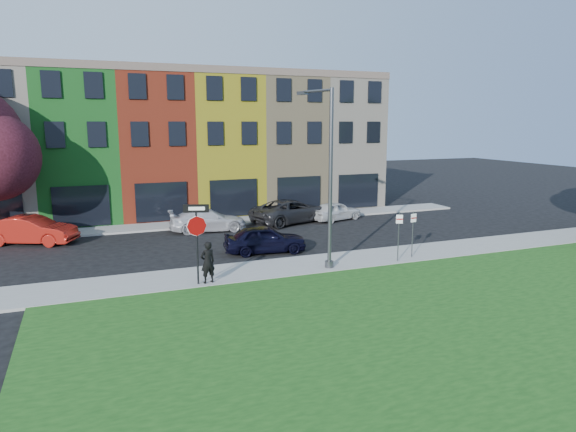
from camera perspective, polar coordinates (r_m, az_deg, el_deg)
name	(u,v)px	position (r m, az deg, el deg)	size (l,w,h in m)	color
ground	(338,284)	(21.99, 5.62, -7.58)	(120.00, 120.00, 0.00)	black
sidewalk_near	(347,261)	(25.41, 6.54, -4.97)	(40.00, 3.00, 0.12)	gray
sidewalk_far	(195,224)	(34.85, -10.24, -0.85)	(40.00, 2.40, 0.12)	gray
rowhouse_block	(183,146)	(40.41, -11.55, 7.68)	(30.00, 10.12, 10.00)	beige
stop_sign	(197,228)	(21.26, -10.12, -1.30)	(1.01, 0.35, 3.37)	black
man	(208,262)	(21.72, -8.91, -5.10)	(0.73, 0.56, 1.78)	black
sedan_near	(265,239)	(26.90, -2.57, -2.58)	(4.47, 2.26, 1.46)	black
parked_car_red	(31,230)	(32.14, -26.63, -1.41)	(5.12, 3.55, 1.60)	maroon
parked_car_silver	(208,220)	(32.58, -8.89, -0.46)	(4.92, 2.31, 1.39)	#B6B5BA
parked_car_dark	(291,211)	(34.88, 0.34, 0.56)	(6.31, 4.35, 1.60)	black
parked_car_white	(336,211)	(35.88, 5.33, 0.56)	(4.15, 2.58, 1.32)	silver
street_lamp	(327,179)	(23.38, 4.41, 4.12)	(0.91, 2.53, 8.13)	#46484B
parking_sign_a	(399,231)	(25.23, 12.20, -1.64)	(0.30, 0.16, 2.41)	#46484B
parking_sign_b	(413,229)	(26.12, 13.71, -1.41)	(0.32, 0.09, 2.31)	#46484B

